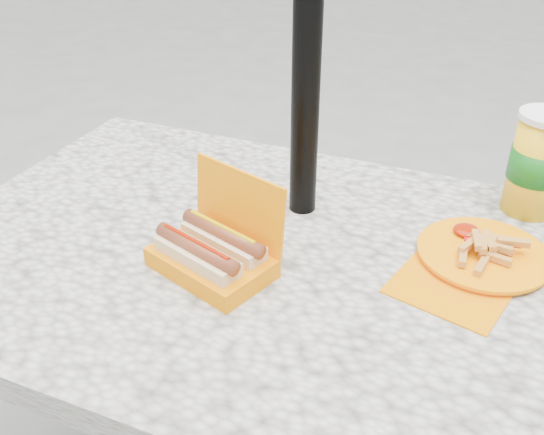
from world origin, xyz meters
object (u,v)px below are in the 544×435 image
at_px(hotdog_box, 213,252).
at_px(umbrella_pole, 308,22).
at_px(soda_cup, 538,163).
at_px(fries_plate, 481,255).

bearing_deg(hotdog_box, umbrella_pole, 93.57).
bearing_deg(hotdog_box, soda_cup, 59.55).
height_order(umbrella_pole, soda_cup, umbrella_pole).
relative_size(hotdog_box, soda_cup, 1.15).
height_order(fries_plate, soda_cup, soda_cup).
distance_m(umbrella_pole, soda_cup, 0.50).
relative_size(umbrella_pole, soda_cup, 11.29).
bearing_deg(umbrella_pole, hotdog_box, -104.95).
height_order(hotdog_box, soda_cup, soda_cup).
height_order(umbrella_pole, hotdog_box, umbrella_pole).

